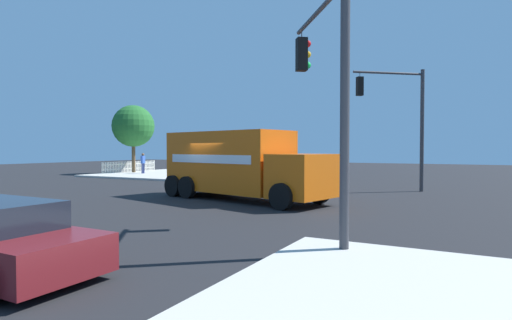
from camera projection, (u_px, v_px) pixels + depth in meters
ground_plane at (222, 198)px, 18.66m from camera, size 100.00×100.00×0.00m
sidewalk_corner_near at (178, 174)px, 35.30m from camera, size 11.63×11.63×0.14m
delivery_truck at (239, 164)px, 18.20m from camera, size 4.52×8.41×3.01m
traffic_light_primary at (327, 77)px, 9.79m from camera, size 3.17×2.41×5.83m
traffic_light_secondary at (402, 112)px, 21.35m from camera, size 2.58×3.16×6.40m
pickup_white at (276, 169)px, 31.40m from camera, size 2.29×5.22×1.38m
pedestrian_near_corner at (143, 162)px, 35.09m from camera, size 0.53×0.23×1.74m
picket_fence_run at (130, 166)px, 37.88m from camera, size 6.58×0.05×0.95m
shade_tree_near at (133, 126)px, 36.84m from camera, size 3.73×3.73×6.01m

